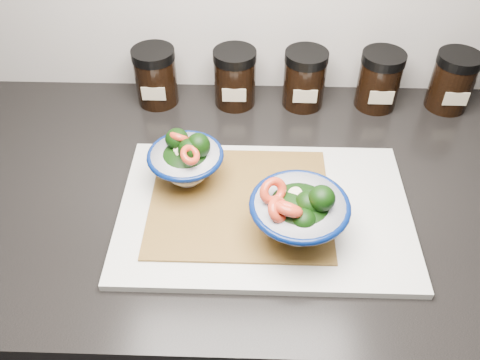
{
  "coord_description": "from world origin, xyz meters",
  "views": [
    {
      "loc": [
        -0.11,
        0.85,
        1.49
      ],
      "look_at": [
        -0.13,
        1.4,
        0.96
      ],
      "focal_mm": 38.0,
      "sensor_mm": 36.0,
      "label": 1
    }
  ],
  "objects_px": {
    "bowl_left": "(186,161)",
    "bowl_right": "(299,214)",
    "cutting_board": "(264,211)",
    "spice_jar_a": "(156,76)",
    "spice_jar_b": "(235,78)",
    "spice_jar_c": "(304,79)",
    "spice_jar_d": "(379,80)",
    "spice_jar_e": "(453,81)"
  },
  "relations": [
    {
      "from": "cutting_board",
      "to": "spice_jar_a",
      "type": "height_order",
      "value": "spice_jar_a"
    },
    {
      "from": "cutting_board",
      "to": "bowl_left",
      "type": "height_order",
      "value": "bowl_left"
    },
    {
      "from": "spice_jar_a",
      "to": "spice_jar_d",
      "type": "bearing_deg",
      "value": 0.0
    },
    {
      "from": "bowl_right",
      "to": "spice_jar_c",
      "type": "distance_m",
      "value": 0.35
    },
    {
      "from": "bowl_left",
      "to": "spice_jar_b",
      "type": "bearing_deg",
      "value": 74.28
    },
    {
      "from": "cutting_board",
      "to": "spice_jar_a",
      "type": "xyz_separation_m",
      "value": [
        -0.21,
        0.3,
        0.05
      ]
    },
    {
      "from": "spice_jar_b",
      "to": "spice_jar_e",
      "type": "xyz_separation_m",
      "value": [
        0.41,
        0.0,
        0.0
      ]
    },
    {
      "from": "cutting_board",
      "to": "bowl_right",
      "type": "distance_m",
      "value": 0.09
    },
    {
      "from": "spice_jar_b",
      "to": "spice_jar_c",
      "type": "height_order",
      "value": "same"
    },
    {
      "from": "spice_jar_a",
      "to": "spice_jar_b",
      "type": "bearing_deg",
      "value": 0.0
    },
    {
      "from": "spice_jar_d",
      "to": "spice_jar_e",
      "type": "height_order",
      "value": "same"
    },
    {
      "from": "bowl_left",
      "to": "spice_jar_a",
      "type": "bearing_deg",
      "value": 109.45
    },
    {
      "from": "cutting_board",
      "to": "spice_jar_b",
      "type": "xyz_separation_m",
      "value": [
        -0.06,
        0.3,
        0.05
      ]
    },
    {
      "from": "bowl_right",
      "to": "spice_jar_d",
      "type": "distance_m",
      "value": 0.39
    },
    {
      "from": "spice_jar_e",
      "to": "bowl_right",
      "type": "bearing_deg",
      "value": -131.39
    },
    {
      "from": "spice_jar_b",
      "to": "spice_jar_c",
      "type": "xyz_separation_m",
      "value": [
        0.13,
        0.0,
        0.0
      ]
    },
    {
      "from": "cutting_board",
      "to": "spice_jar_c",
      "type": "bearing_deg",
      "value": 75.67
    },
    {
      "from": "spice_jar_d",
      "to": "bowl_right",
      "type": "bearing_deg",
      "value": -116.03
    },
    {
      "from": "bowl_left",
      "to": "bowl_right",
      "type": "xyz_separation_m",
      "value": [
        0.17,
        -0.11,
        0.0
      ]
    },
    {
      "from": "cutting_board",
      "to": "bowl_right",
      "type": "bearing_deg",
      "value": -49.16
    },
    {
      "from": "cutting_board",
      "to": "bowl_left",
      "type": "distance_m",
      "value": 0.15
    },
    {
      "from": "spice_jar_b",
      "to": "spice_jar_e",
      "type": "bearing_deg",
      "value": 0.0
    },
    {
      "from": "bowl_left",
      "to": "spice_jar_c",
      "type": "bearing_deg",
      "value": 50.09
    },
    {
      "from": "spice_jar_e",
      "to": "cutting_board",
      "type": "bearing_deg",
      "value": -140.06
    },
    {
      "from": "cutting_board",
      "to": "bowl_right",
      "type": "height_order",
      "value": "bowl_right"
    },
    {
      "from": "cutting_board",
      "to": "bowl_left",
      "type": "bearing_deg",
      "value": 154.7
    },
    {
      "from": "spice_jar_d",
      "to": "spice_jar_e",
      "type": "relative_size",
      "value": 1.0
    },
    {
      "from": "bowl_right",
      "to": "spice_jar_b",
      "type": "xyz_separation_m",
      "value": [
        -0.1,
        0.35,
        -0.0
      ]
    },
    {
      "from": "bowl_left",
      "to": "spice_jar_d",
      "type": "distance_m",
      "value": 0.42
    },
    {
      "from": "spice_jar_c",
      "to": "spice_jar_d",
      "type": "distance_m",
      "value": 0.14
    },
    {
      "from": "bowl_left",
      "to": "spice_jar_c",
      "type": "xyz_separation_m",
      "value": [
        0.2,
        0.24,
        0.0
      ]
    },
    {
      "from": "bowl_left",
      "to": "bowl_right",
      "type": "distance_m",
      "value": 0.2
    },
    {
      "from": "spice_jar_c",
      "to": "bowl_left",
      "type": "bearing_deg",
      "value": -129.91
    },
    {
      "from": "bowl_right",
      "to": "spice_jar_b",
      "type": "distance_m",
      "value": 0.37
    },
    {
      "from": "cutting_board",
      "to": "bowl_right",
      "type": "xyz_separation_m",
      "value": [
        0.05,
        -0.05,
        0.05
      ]
    },
    {
      "from": "cutting_board",
      "to": "spice_jar_c",
      "type": "xyz_separation_m",
      "value": [
        0.08,
        0.3,
        0.05
      ]
    },
    {
      "from": "spice_jar_a",
      "to": "spice_jar_c",
      "type": "bearing_deg",
      "value": 0.0
    },
    {
      "from": "bowl_right",
      "to": "spice_jar_b",
      "type": "bearing_deg",
      "value": 106.32
    },
    {
      "from": "spice_jar_b",
      "to": "bowl_right",
      "type": "bearing_deg",
      "value": -73.68
    },
    {
      "from": "cutting_board",
      "to": "spice_jar_b",
      "type": "height_order",
      "value": "spice_jar_b"
    },
    {
      "from": "bowl_right",
      "to": "spice_jar_a",
      "type": "height_order",
      "value": "bowl_right"
    },
    {
      "from": "cutting_board",
      "to": "spice_jar_d",
      "type": "relative_size",
      "value": 3.98
    }
  ]
}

